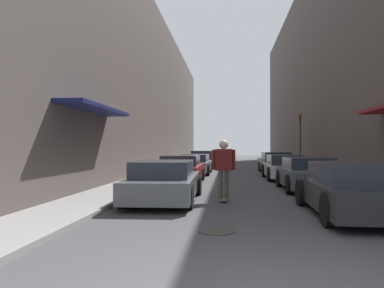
# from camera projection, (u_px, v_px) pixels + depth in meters

# --- Properties ---
(ground) EXTENTS (106.56, 106.56, 0.00)m
(ground) POSITION_uv_depth(u_px,v_px,m) (236.00, 173.00, 22.97)
(ground) COLOR #424244
(curb_strip_left) EXTENTS (1.80, 48.44, 0.12)m
(curb_strip_left) POSITION_uv_depth(u_px,v_px,m) (176.00, 168.00, 28.21)
(curb_strip_left) COLOR gray
(curb_strip_left) RESTS_ON ground
(curb_strip_right) EXTENTS (1.80, 48.44, 0.12)m
(curb_strip_right) POSITION_uv_depth(u_px,v_px,m) (295.00, 168.00, 27.36)
(curb_strip_right) COLOR gray
(curb_strip_right) RESTS_ON ground
(building_row_left) EXTENTS (4.90, 48.44, 11.31)m
(building_row_left) POSITION_uv_depth(u_px,v_px,m) (138.00, 94.00, 28.54)
(building_row_left) COLOR #564C47
(building_row_left) RESTS_ON ground
(building_row_right) EXTENTS (4.90, 48.44, 14.54)m
(building_row_right) POSITION_uv_depth(u_px,v_px,m) (335.00, 69.00, 27.14)
(building_row_right) COLOR #564C47
(building_row_right) RESTS_ON ground
(parked_car_left_0) EXTENTS (1.96, 4.76, 1.21)m
(parked_car_left_0) POSITION_uv_depth(u_px,v_px,m) (164.00, 181.00, 11.11)
(parked_car_left_0) COLOR #515459
(parked_car_left_0) RESTS_ON ground
(parked_car_left_1) EXTENTS (1.89, 4.44, 1.24)m
(parked_car_left_1) POSITION_uv_depth(u_px,v_px,m) (182.00, 170.00, 16.91)
(parked_car_left_1) COLOR maroon
(parked_car_left_1) RESTS_ON ground
(parked_car_left_2) EXTENTS (1.85, 4.73, 1.20)m
(parked_car_left_2) POSITION_uv_depth(u_px,v_px,m) (195.00, 164.00, 22.42)
(parked_car_left_2) COLOR gray
(parked_car_left_2) RESTS_ON ground
(parked_car_left_3) EXTENTS (1.90, 4.46, 1.35)m
(parked_car_left_3) POSITION_uv_depth(u_px,v_px,m) (202.00, 160.00, 28.55)
(parked_car_left_3) COLOR maroon
(parked_car_left_3) RESTS_ON ground
(parked_car_right_0) EXTENTS (2.01, 4.61, 1.25)m
(parked_car_right_0) POSITION_uv_depth(u_px,v_px,m) (353.00, 189.00, 8.75)
(parked_car_right_0) COLOR #232326
(parked_car_right_0) RESTS_ON ground
(parked_car_right_1) EXTENTS (1.89, 4.01, 1.23)m
(parked_car_right_1) POSITION_uv_depth(u_px,v_px,m) (307.00, 174.00, 13.86)
(parked_car_right_1) COLOR #515459
(parked_car_right_1) RESTS_ON ground
(parked_car_right_2) EXTENTS (1.92, 4.42, 1.23)m
(parked_car_right_2) POSITION_uv_depth(u_px,v_px,m) (284.00, 167.00, 18.69)
(parked_car_right_2) COLOR silver
(parked_car_right_2) RESTS_ON ground
(parked_car_right_3) EXTENTS (1.95, 4.07, 1.30)m
(parked_car_right_3) POSITION_uv_depth(u_px,v_px,m) (276.00, 163.00, 23.70)
(parked_car_right_3) COLOR black
(parked_car_right_3) RESTS_ON ground
(skateboarder) EXTENTS (0.70, 0.78, 1.82)m
(skateboarder) POSITION_uv_depth(u_px,v_px,m) (224.00, 163.00, 11.13)
(skateboarder) COLOR brown
(skateboarder) RESTS_ON ground
(manhole_cover) EXTENTS (0.70, 0.70, 0.02)m
(manhole_cover) POSITION_uv_depth(u_px,v_px,m) (217.00, 231.00, 7.10)
(manhole_cover) COLOR #332D28
(manhole_cover) RESTS_ON ground
(traffic_light) EXTENTS (0.16, 0.22, 3.62)m
(traffic_light) POSITION_uv_depth(u_px,v_px,m) (300.00, 136.00, 23.91)
(traffic_light) COLOR #2D2D2D
(traffic_light) RESTS_ON curb_strip_right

